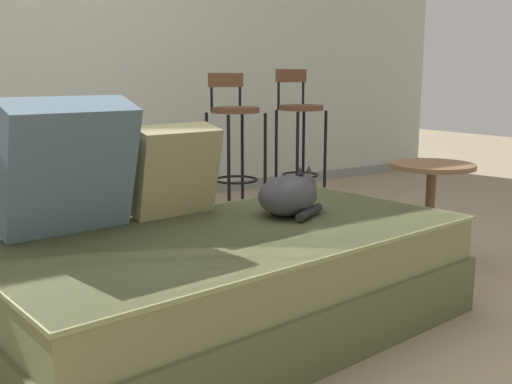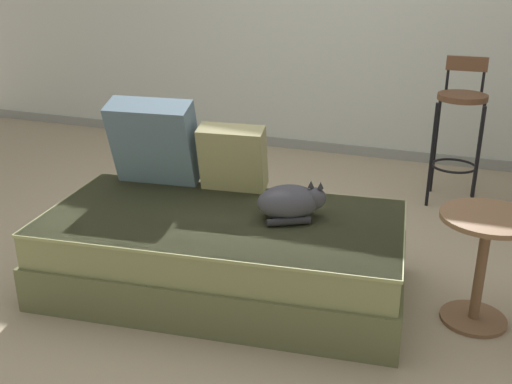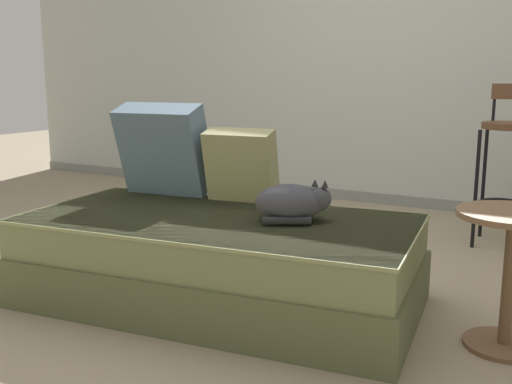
% 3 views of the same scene
% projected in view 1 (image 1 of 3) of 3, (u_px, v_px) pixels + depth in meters
% --- Properties ---
extents(ground_plane, '(16.00, 16.00, 0.00)m').
position_uv_depth(ground_plane, '(192.00, 302.00, 2.72)').
color(ground_plane, gray).
rests_on(ground_plane, ground).
extents(wall_back_panel, '(8.00, 0.10, 2.60)m').
position_uv_depth(wall_back_panel, '(42.00, 36.00, 4.31)').
color(wall_back_panel, '#B7BCB2').
rests_on(wall_back_panel, ground).
extents(wall_baseboard_trim, '(8.00, 0.02, 0.09)m').
position_uv_depth(wall_baseboard_trim, '(56.00, 207.00, 4.51)').
color(wall_baseboard_trim, gray).
rests_on(wall_baseboard_trim, ground).
extents(couch, '(1.97, 1.15, 0.43)m').
position_uv_depth(couch, '(238.00, 282.00, 2.36)').
color(couch, brown).
rests_on(couch, ground).
extents(throw_pillow_corner, '(0.52, 0.36, 0.52)m').
position_uv_depth(throw_pillow_corner, '(66.00, 166.00, 2.22)').
color(throw_pillow_corner, '#4C6070').
rests_on(throw_pillow_corner, couch).
extents(throw_pillow_middle, '(0.39, 0.25, 0.39)m').
position_uv_depth(throw_pillow_middle, '(174.00, 170.00, 2.53)').
color(throw_pillow_middle, '#847F56').
rests_on(throw_pillow_middle, couch).
extents(cat, '(0.40, 0.37, 0.20)m').
position_uv_depth(cat, '(290.00, 195.00, 2.58)').
color(cat, '#333338').
rests_on(cat, couch).
extents(bar_stool_near_window, '(0.34, 0.34, 1.04)m').
position_uv_depth(bar_stool_near_window, '(235.00, 132.00, 4.30)').
color(bar_stool_near_window, black).
rests_on(bar_stool_near_window, ground).
extents(bar_stool_by_doorway, '(0.34, 0.34, 1.07)m').
position_uv_depth(bar_stool_by_doorway, '(300.00, 126.00, 4.62)').
color(bar_stool_by_doorway, black).
rests_on(bar_stool_by_doorway, ground).
extents(side_table, '(0.44, 0.44, 0.57)m').
position_uv_depth(side_table, '(430.00, 201.00, 3.14)').
color(side_table, brown).
rests_on(side_table, ground).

